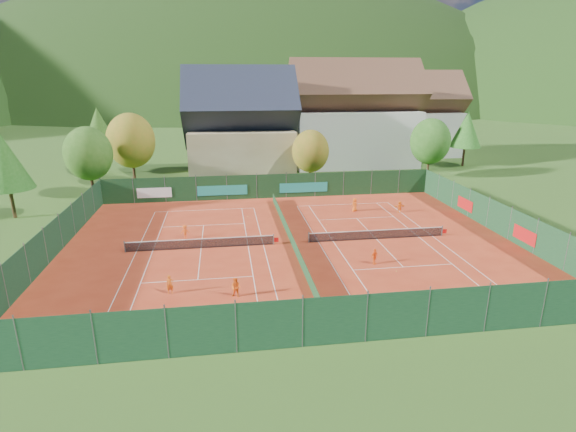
{
  "coord_description": "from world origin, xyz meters",
  "views": [
    {
      "loc": [
        -5.76,
        -37.39,
        14.48
      ],
      "look_at": [
        0.0,
        2.0,
        2.0
      ],
      "focal_mm": 28.0,
      "sensor_mm": 36.0,
      "label": 1
    }
  ],
  "objects_px": {
    "player_right_near": "(375,256)",
    "ball_hopper": "(509,289)",
    "hotel_block_b": "(414,119)",
    "chalet": "(241,131)",
    "hotel_block_a": "(354,120)",
    "player_left_mid": "(236,288)",
    "player_left_near": "(170,284)",
    "player_right_far_b": "(400,207)",
    "player_right_far_a": "(355,205)",
    "player_left_far": "(185,232)"
  },
  "relations": [
    {
      "from": "hotel_block_b",
      "to": "player_left_mid",
      "type": "distance_m",
      "value": 64.38
    },
    {
      "from": "chalet",
      "to": "ball_hopper",
      "type": "xyz_separation_m",
      "value": [
        16.15,
        -42.19,
        -6.07
      ]
    },
    {
      "from": "player_right_near",
      "to": "player_left_near",
      "type": "bearing_deg",
      "value": 158.54
    },
    {
      "from": "hotel_block_a",
      "to": "player_left_mid",
      "type": "relative_size",
      "value": 15.13
    },
    {
      "from": "player_left_near",
      "to": "player_left_far",
      "type": "height_order",
      "value": "player_left_near"
    },
    {
      "from": "chalet",
      "to": "player_right_near",
      "type": "bearing_deg",
      "value": -75.9
    },
    {
      "from": "chalet",
      "to": "hotel_block_b",
      "type": "height_order",
      "value": "chalet"
    },
    {
      "from": "player_left_near",
      "to": "player_right_near",
      "type": "height_order",
      "value": "player_left_near"
    },
    {
      "from": "player_left_mid",
      "to": "player_right_near",
      "type": "height_order",
      "value": "player_left_mid"
    },
    {
      "from": "chalet",
      "to": "player_right_near",
      "type": "distance_m",
      "value": 37.07
    },
    {
      "from": "hotel_block_b",
      "to": "player_right_far_b",
      "type": "bearing_deg",
      "value": -114.78
    },
    {
      "from": "chalet",
      "to": "hotel_block_a",
      "type": "distance_m",
      "value": 19.94
    },
    {
      "from": "chalet",
      "to": "player_right_far_b",
      "type": "xyz_separation_m",
      "value": [
        16.31,
        -22.15,
        -5.98
      ]
    },
    {
      "from": "chalet",
      "to": "player_left_mid",
      "type": "bearing_deg",
      "value": -93.29
    },
    {
      "from": "hotel_block_a",
      "to": "player_left_far",
      "type": "height_order",
      "value": "hotel_block_a"
    },
    {
      "from": "ball_hopper",
      "to": "player_left_near",
      "type": "height_order",
      "value": "player_left_near"
    },
    {
      "from": "player_left_near",
      "to": "player_left_mid",
      "type": "distance_m",
      "value": 4.66
    },
    {
      "from": "hotel_block_a",
      "to": "hotel_block_b",
      "type": "xyz_separation_m",
      "value": [
        14.0,
        8.0,
        -0.76
      ]
    },
    {
      "from": "player_left_far",
      "to": "player_right_far_b",
      "type": "distance_m",
      "value": 23.4
    },
    {
      "from": "player_right_near",
      "to": "chalet",
      "type": "bearing_deg",
      "value": 72.28
    },
    {
      "from": "hotel_block_a",
      "to": "player_left_mid",
      "type": "distance_m",
      "value": 50.7
    },
    {
      "from": "hotel_block_b",
      "to": "ball_hopper",
      "type": "height_order",
      "value": "hotel_block_b"
    },
    {
      "from": "player_right_near",
      "to": "ball_hopper",
      "type": "bearing_deg",
      "value": -74.62
    },
    {
      "from": "chalet",
      "to": "hotel_block_b",
      "type": "bearing_deg",
      "value": 22.99
    },
    {
      "from": "chalet",
      "to": "ball_hopper",
      "type": "distance_m",
      "value": 45.58
    },
    {
      "from": "player_left_mid",
      "to": "player_right_far_b",
      "type": "distance_m",
      "value": 25.45
    },
    {
      "from": "hotel_block_b",
      "to": "player_right_near",
      "type": "relative_size",
      "value": 13.16
    },
    {
      "from": "player_left_mid",
      "to": "player_right_far_a",
      "type": "height_order",
      "value": "player_right_far_a"
    },
    {
      "from": "hotel_block_b",
      "to": "hotel_block_a",
      "type": "bearing_deg",
      "value": -150.26
    },
    {
      "from": "player_right_near",
      "to": "player_right_far_a",
      "type": "relative_size",
      "value": 0.86
    },
    {
      "from": "ball_hopper",
      "to": "player_right_far_b",
      "type": "height_order",
      "value": "player_right_far_b"
    },
    {
      "from": "player_left_near",
      "to": "player_right_far_b",
      "type": "height_order",
      "value": "player_left_near"
    },
    {
      "from": "player_left_near",
      "to": "ball_hopper",
      "type": "bearing_deg",
      "value": -17.75
    },
    {
      "from": "player_left_far",
      "to": "player_right_far_b",
      "type": "bearing_deg",
      "value": -177.16
    },
    {
      "from": "hotel_block_a",
      "to": "player_right_far_a",
      "type": "bearing_deg",
      "value": -105.5
    },
    {
      "from": "player_right_far_b",
      "to": "player_left_mid",
      "type": "bearing_deg",
      "value": 44.56
    },
    {
      "from": "player_right_far_b",
      "to": "player_right_near",
      "type": "bearing_deg",
      "value": 62.43
    },
    {
      "from": "player_right_near",
      "to": "hotel_block_b",
      "type": "bearing_deg",
      "value": 32.22
    },
    {
      "from": "player_left_far",
      "to": "player_right_far_a",
      "type": "bearing_deg",
      "value": -170.75
    },
    {
      "from": "player_left_far",
      "to": "player_right_far_b",
      "type": "height_order",
      "value": "player_left_far"
    },
    {
      "from": "ball_hopper",
      "to": "player_left_far",
      "type": "relative_size",
      "value": 0.62
    },
    {
      "from": "hotel_block_b",
      "to": "ball_hopper",
      "type": "bearing_deg",
      "value": -106.69
    },
    {
      "from": "player_left_mid",
      "to": "player_right_near",
      "type": "relative_size",
      "value": 1.09
    },
    {
      "from": "hotel_block_b",
      "to": "player_left_mid",
      "type": "xyz_separation_m",
      "value": [
        -35.27,
        -53.53,
        -5.91
      ]
    },
    {
      "from": "hotel_block_b",
      "to": "ball_hopper",
      "type": "distance_m",
      "value": 58.97
    },
    {
      "from": "hotel_block_b",
      "to": "player_right_far_a",
      "type": "xyz_separation_m",
      "value": [
        -21.49,
        -35.02,
        -5.86
      ]
    },
    {
      "from": "hotel_block_a",
      "to": "player_left_mid",
      "type": "height_order",
      "value": "hotel_block_a"
    },
    {
      "from": "player_right_far_b",
      "to": "chalet",
      "type": "bearing_deg",
      "value": -52.15
    },
    {
      "from": "player_right_near",
      "to": "hotel_block_a",
      "type": "bearing_deg",
      "value": 44.51
    },
    {
      "from": "ball_hopper",
      "to": "player_right_near",
      "type": "bearing_deg",
      "value": 137.2
    }
  ]
}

